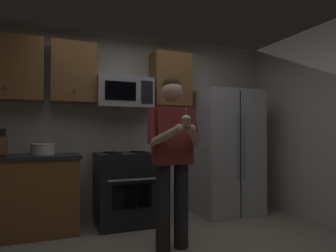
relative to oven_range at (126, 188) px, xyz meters
The scene contains 10 objects.
wall_back 0.94m from the oven_range, 69.02° to the left, with size 4.40×0.10×2.60m, color beige.
wall_right 2.75m from the oven_range, 23.81° to the right, with size 0.10×4.40×2.60m, color beige.
oven_range is the anchor object (origin of this frame).
microwave 1.26m from the oven_range, 89.98° to the left, with size 0.74×0.41×0.40m.
refrigerator 1.56m from the oven_range, ahead, with size 0.90×0.75×1.80m.
cabinet_row_upper 1.60m from the oven_range, 163.43° to the left, with size 2.78×0.36×0.76m.
counter_left 1.30m from the oven_range, behind, with size 1.44×0.66×0.92m.
bowl_large_white 1.14m from the oven_range, behind, with size 0.29×0.29×0.13m.
person 1.17m from the oven_range, 76.55° to the right, with size 0.60×0.48×1.76m.
cupcake 1.59m from the oven_range, 79.78° to the right, with size 0.09×0.09×0.17m.
Camera 1 is at (-1.08, -2.47, 1.17)m, focal length 31.96 mm.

